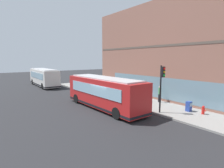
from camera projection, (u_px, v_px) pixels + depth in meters
The scene contains 10 objects.
ground at pixel (108, 111), 17.20m from camera, with size 120.00×120.00×0.00m, color #262628.
sidewalk_curb at pixel (144, 103), 19.97m from camera, with size 4.31×40.00×0.15m, color gray.
building_corner at pixel (176, 52), 22.37m from camera, with size 6.56×23.02×11.42m.
city_bus_nearside at pixel (104, 93), 17.89m from camera, with size 2.85×10.11×3.07m.
city_bus_far_down_street at pixel (44, 77), 32.59m from camera, with size 2.69×10.07×3.07m.
traffic_light_near_corner at pixel (162, 80), 15.62m from camera, with size 0.32×0.49×4.15m.
fire_hydrant at pixel (203, 110), 15.56m from camera, with size 0.35×0.35×0.74m.
pedestrian_by_light_pole at pixel (160, 93), 19.86m from camera, with size 0.32×0.32×1.81m.
pedestrian_near_hydrant at pixel (143, 93), 20.08m from camera, with size 0.32×0.32×1.75m.
newspaper_vending_box at pixel (189, 106), 16.42m from camera, with size 0.44×0.42×0.90m.
Camera 1 is at (-9.57, -13.68, 4.85)m, focal length 29.21 mm.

